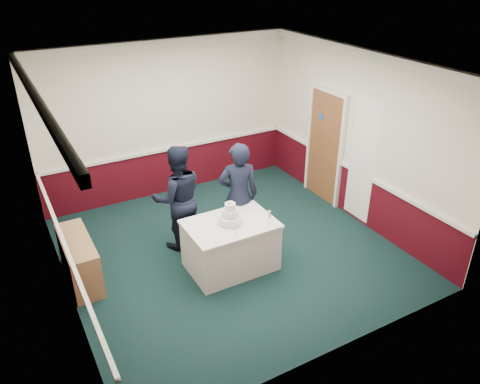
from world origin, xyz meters
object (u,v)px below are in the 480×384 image
wedding_cake (230,217)px  person_man (178,198)px  champagne_flute (269,215)px  person_woman (238,195)px  cake_table (231,245)px  sideboard (80,260)px  cake_knife (235,230)px

wedding_cake → person_man: size_ratio=0.21×
champagne_flute → person_woman: bearing=94.9°
person_man → champagne_flute: bearing=136.1°
champagne_flute → wedding_cake: bearing=150.8°
cake_table → person_man: 1.15m
wedding_cake → person_woman: person_woman is taller
sideboard → person_woman: person_woman is taller
cake_knife → champagne_flute: (0.53, -0.08, 0.14)m
cake_table → champagne_flute: bearing=-29.2°
cake_table → champagne_flute: champagne_flute is taller
cake_table → wedding_cake: wedding_cake is taller
person_woman → cake_knife: bearing=75.9°
cake_table → cake_knife: cake_knife is taller
champagne_flute → sideboard: bearing=157.4°
person_woman → wedding_cake: bearing=69.1°
sideboard → person_woman: bearing=-6.0°
cake_knife → person_woman: person_woman is taller
cake_knife → champagne_flute: size_ratio=1.07×
cake_knife → person_woman: bearing=79.6°
cake_table → sideboard: bearing=159.1°
cake_knife → person_man: (-0.41, 1.15, 0.09)m
cake_knife → person_woman: (0.46, 0.73, 0.10)m
person_man → person_woman: person_woman is taller
champagne_flute → person_man: (-0.94, 1.23, -0.04)m
wedding_cake → person_woman: 0.68m
wedding_cake → sideboard: bearing=159.1°
sideboard → cake_knife: bearing=-25.9°
sideboard → person_man: 1.73m
person_woman → champagne_flute: bearing=113.0°
cake_table → person_man: size_ratio=0.75×
person_man → person_woman: (0.87, -0.41, 0.01)m
wedding_cake → champagne_flute: (0.50, -0.28, 0.03)m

